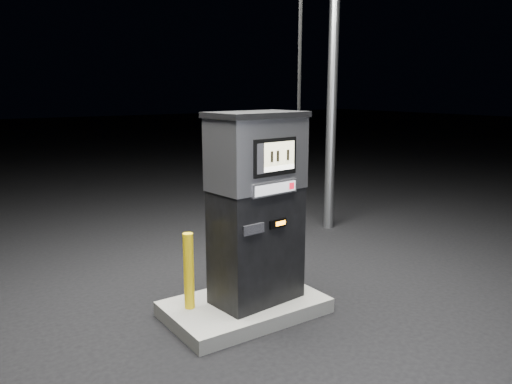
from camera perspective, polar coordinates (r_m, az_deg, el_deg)
ground at (r=5.37m, az=-1.31°, el=-13.73°), size 80.00×80.00×0.00m
pump_island at (r=5.34m, az=-1.31°, el=-13.01°), size 1.60×1.00×0.15m
fuel_dispenser at (r=5.02m, az=0.10°, el=-1.66°), size 1.09×0.67×4.02m
bollard_left at (r=5.04m, az=-7.69°, el=-8.94°), size 0.11×0.11×0.78m
bollard_right at (r=5.48m, az=3.13°, el=-5.84°), size 0.14×0.14×1.01m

